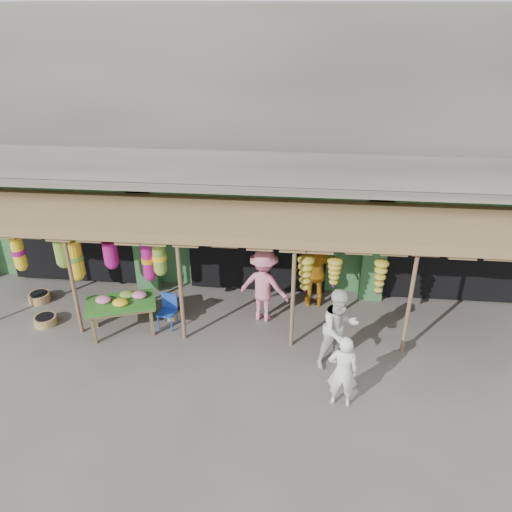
# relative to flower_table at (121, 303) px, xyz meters

# --- Properties ---
(ground) EXTENTS (80.00, 80.00, 0.00)m
(ground) POSITION_rel_flower_table_xyz_m (2.99, 0.03, -0.77)
(ground) COLOR #514C47
(ground) RESTS_ON ground
(building) EXTENTS (16.40, 6.80, 7.00)m
(building) POSITION_rel_flower_table_xyz_m (2.99, 4.90, 2.60)
(building) COLOR gray
(building) RESTS_ON ground
(awning) EXTENTS (14.00, 2.70, 2.79)m
(awning) POSITION_rel_flower_table_xyz_m (2.83, 0.83, 1.81)
(awning) COLOR brown
(awning) RESTS_ON ground
(flower_table) EXTENTS (1.80, 1.40, 0.95)m
(flower_table) POSITION_rel_flower_table_xyz_m (0.00, 0.00, 0.00)
(flower_table) COLOR brown
(flower_table) RESTS_ON ground
(blue_chair) EXTENTS (0.46, 0.46, 0.83)m
(blue_chair) POSITION_rel_flower_table_xyz_m (1.01, 0.33, -0.30)
(blue_chair) COLOR #1A41AC
(blue_chair) RESTS_ON ground
(basket_left) EXTENTS (0.70, 0.70, 0.23)m
(basket_left) POSITION_rel_flower_table_xyz_m (-2.66, 1.03, -0.65)
(basket_left) COLOR olive
(basket_left) RESTS_ON ground
(basket_mid) EXTENTS (0.64, 0.64, 0.21)m
(basket_mid) POSITION_rel_flower_table_xyz_m (-2.02, 0.05, -0.66)
(basket_mid) COLOR #9A6B45
(basket_mid) RESTS_ON ground
(basket_right) EXTENTS (0.57, 0.57, 0.21)m
(basket_right) POSITION_rel_flower_table_xyz_m (0.99, 0.69, -0.66)
(basket_right) COLOR #956845
(basket_right) RESTS_ON ground
(person_front) EXTENTS (0.61, 0.43, 1.59)m
(person_front) POSITION_rel_flower_table_xyz_m (5.02, -1.94, 0.03)
(person_front) COLOR white
(person_front) RESTS_ON ground
(person_right) EXTENTS (1.13, 1.06, 1.86)m
(person_right) POSITION_rel_flower_table_xyz_m (4.99, -0.75, 0.16)
(person_right) COLOR silver
(person_right) RESTS_ON ground
(person_vendor) EXTENTS (1.15, 0.54, 1.91)m
(person_vendor) POSITION_rel_flower_table_xyz_m (4.53, 1.57, 0.19)
(person_vendor) COLOR #BF7512
(person_vendor) RESTS_ON ground
(person_shopper) EXTENTS (1.37, 1.01, 1.90)m
(person_shopper) POSITION_rel_flower_table_xyz_m (3.27, 0.83, 0.18)
(person_shopper) COLOR pink
(person_shopper) RESTS_ON ground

